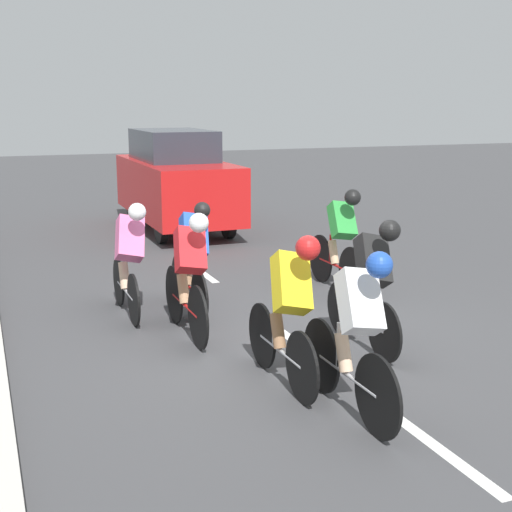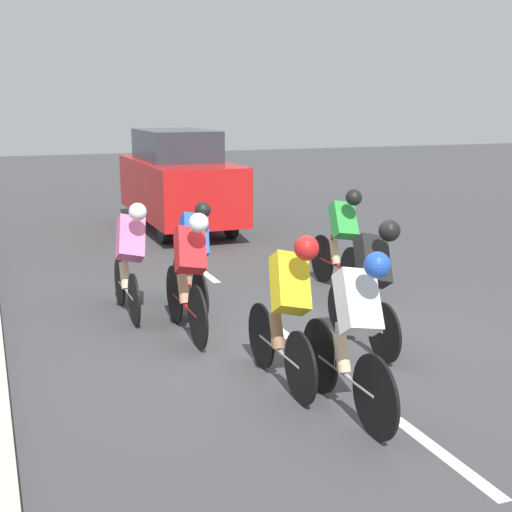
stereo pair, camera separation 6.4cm
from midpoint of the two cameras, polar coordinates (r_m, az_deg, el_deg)
name	(u,v)px [view 2 (the right image)]	position (r m, az deg, el deg)	size (l,w,h in m)	color
ground_plane	(295,342)	(8.16, 3.34, -6.86)	(60.00, 60.00, 0.00)	#424244
lane_stripe_near	(444,455)	(5.90, 15.14, -15.13)	(0.12, 1.40, 0.01)	white
lane_stripe_mid	(282,332)	(8.47, 2.34, -6.10)	(0.12, 1.40, 0.01)	white
lane_stripe_far	(204,272)	(11.37, -4.04, -1.31)	(0.12, 1.40, 0.01)	white
cyclist_black	(370,280)	(7.78, 9.35, -1.91)	(0.43, 1.60, 1.48)	black
cyclist_blue	(193,255)	(9.08, -4.87, 0.12)	(0.42, 1.61, 1.47)	black
cyclist_pink	(130,256)	(9.03, -9.88, 0.01)	(0.43, 1.60, 1.48)	black
cyclist_red	(189,272)	(8.16, -5.18, -1.28)	(0.40, 1.72, 1.48)	black
cyclist_white	(354,330)	(6.12, 8.15, -5.87)	(0.40, 1.72, 1.50)	black
cyclist_green	(342,238)	(10.17, 7.04, 1.47)	(0.39, 1.68, 1.49)	black
cyclist_yellow	(288,306)	(6.69, 2.81, -4.03)	(0.43, 1.63, 1.51)	black
support_car	(179,180)	(15.08, -6.09, 6.06)	(1.70, 4.25, 2.08)	black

